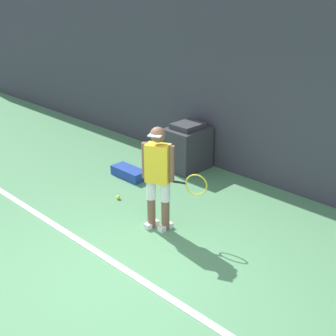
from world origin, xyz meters
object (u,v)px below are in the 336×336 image
at_px(tennis_player, 159,175).
at_px(tennis_ball, 118,197).
at_px(equipment_bag, 129,173).
at_px(covered_chair, 187,147).

bearing_deg(tennis_player, tennis_ball, 145.69).
xyz_separation_m(tennis_player, tennis_ball, (-1.18, 0.18, -0.84)).
bearing_deg(equipment_bag, tennis_player, -27.66).
height_order(covered_chair, equipment_bag, covered_chair).
xyz_separation_m(tennis_player, equipment_bag, (-1.75, 0.92, -0.78)).
relative_size(tennis_player, tennis_ball, 23.14).
bearing_deg(equipment_bag, covered_chair, 66.95).
relative_size(tennis_ball, equipment_bag, 0.10).
distance_m(tennis_player, equipment_bag, 2.13).
xyz_separation_m(tennis_player, covered_chair, (-1.29, 2.01, -0.44)).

